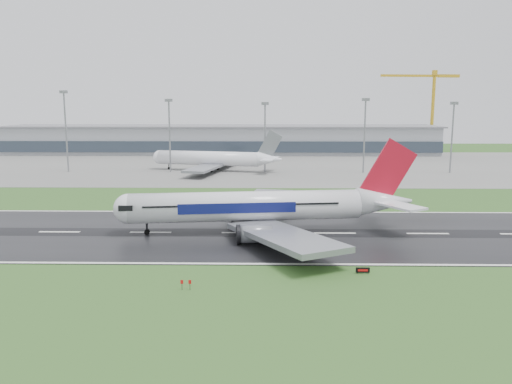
{
  "coord_description": "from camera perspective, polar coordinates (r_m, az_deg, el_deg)",
  "views": [
    {
      "loc": [
        24.88,
        -106.91,
        27.49
      ],
      "look_at": [
        22.73,
        12.0,
        7.0
      ],
      "focal_mm": 35.66,
      "sensor_mm": 36.0,
      "label": 1
    }
  ],
  "objects": [
    {
      "name": "apron",
      "position": [
        234.85,
        -5.06,
        3.03
      ],
      "size": [
        400.0,
        130.0,
        0.08
      ],
      "primitive_type": "cube",
      "color": "slate",
      "rests_on": "ground"
    },
    {
      "name": "floodmast_3",
      "position": [
        207.37,
        1.01,
        5.95
      ],
      "size": [
        0.64,
        0.64,
        27.32
      ],
      "primitive_type": "cylinder",
      "color": "gray",
      "rests_on": "ground"
    },
    {
      "name": "tower_crane",
      "position": [
        322.61,
        19.19,
        8.54
      ],
      "size": [
        47.91,
        8.68,
        47.1
      ],
      "primitive_type": null,
      "rotation": [
        0.0,
        0.0,
        0.13
      ],
      "color": "gold",
      "rests_on": "ground"
    },
    {
      "name": "runway",
      "position": [
        113.15,
        -11.74,
        -4.47
      ],
      "size": [
        400.0,
        45.0,
        0.1
      ],
      "primitive_type": "cube",
      "color": "black",
      "rests_on": "ground"
    },
    {
      "name": "floodmast_1",
      "position": [
        222.63,
        -20.53,
        6.2
      ],
      "size": [
        0.64,
        0.64,
        31.96
      ],
      "primitive_type": "cylinder",
      "color": "gray",
      "rests_on": "ground"
    },
    {
      "name": "parked_airliner",
      "position": [
        213.22,
        -4.8,
        4.62
      ],
      "size": [
        67.33,
        64.34,
        16.75
      ],
      "primitive_type": null,
      "rotation": [
        0.0,
        0.0,
        -0.22
      ],
      "color": "white",
      "rests_on": "apron"
    },
    {
      "name": "runway_sign",
      "position": [
        86.48,
        11.88,
        -8.62
      ],
      "size": [
        2.3,
        0.75,
        1.04
      ],
      "primitive_type": null,
      "rotation": [
        0.0,
        0.0,
        0.22
      ],
      "color": "black",
      "rests_on": "ground"
    },
    {
      "name": "ground",
      "position": [
        113.16,
        -11.73,
        -4.49
      ],
      "size": [
        520.0,
        520.0,
        0.0
      ],
      "primitive_type": "plane",
      "color": "#28501D",
      "rests_on": "ground"
    },
    {
      "name": "floodmast_2",
      "position": [
        210.96,
        -9.66,
        6.06
      ],
      "size": [
        0.64,
        0.64,
        28.61
      ],
      "primitive_type": "cylinder",
      "color": "gray",
      "rests_on": "ground"
    },
    {
      "name": "floodmast_4",
      "position": [
        211.18,
        12.07,
        6.02
      ],
      "size": [
        0.64,
        0.64,
        28.91
      ],
      "primitive_type": "cylinder",
      "color": "gray",
      "rests_on": "ground"
    },
    {
      "name": "main_airliner",
      "position": [
        109.74,
        1.27,
        0.46
      ],
      "size": [
        72.62,
        69.93,
        19.27
      ],
      "primitive_type": null,
      "rotation": [
        0.0,
        0.0,
        0.13
      ],
      "color": "silver",
      "rests_on": "runway"
    },
    {
      "name": "floodmast_5",
      "position": [
        220.65,
        21.12,
        5.55
      ],
      "size": [
        0.64,
        0.64,
        27.46
      ],
      "primitive_type": "cylinder",
      "color": "gray",
      "rests_on": "ground"
    },
    {
      "name": "terminal",
      "position": [
        293.65,
        -3.85,
        5.85
      ],
      "size": [
        240.0,
        36.0,
        15.0
      ],
      "primitive_type": "cube",
      "color": "gray",
      "rests_on": "ground"
    }
  ]
}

